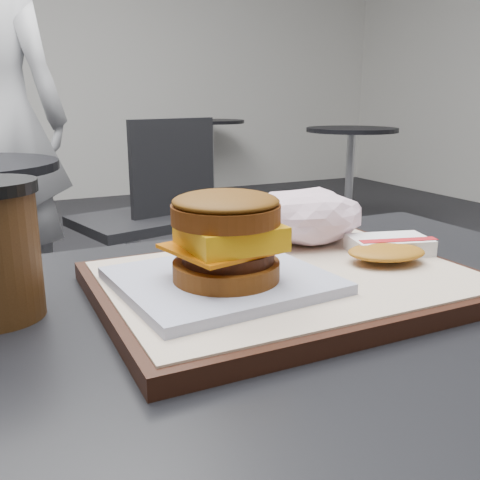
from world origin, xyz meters
The scene contains 8 objects.
customer_table centered at (0.00, 0.00, 0.58)m, with size 0.80×0.60×0.77m.
serving_tray centered at (0.01, 0.04, 0.78)m, with size 0.38×0.28×0.02m.
breakfast_sandwich centered at (-0.06, 0.03, 0.83)m, with size 0.20×0.18×0.09m.
hash_brown centered at (0.14, 0.04, 0.80)m, with size 0.13×0.11×0.02m.
crumpled_wrapper centered at (0.10, 0.14, 0.82)m, with size 0.15×0.12×0.07m, color white, non-canonical shape.
neighbor_chair centered at (0.35, 1.74, 0.51)m, with size 0.64×0.51×0.88m.
bg_table_near centered at (2.20, 2.80, 0.56)m, with size 0.66×0.66×0.75m.
bg_table_far centered at (1.80, 4.50, 0.56)m, with size 0.66×0.66×0.75m.
Camera 1 is at (-0.26, -0.40, 0.96)m, focal length 40.00 mm.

